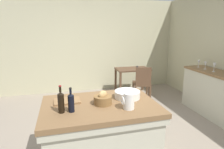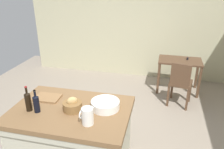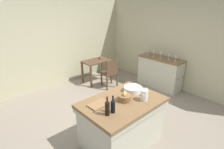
{
  "view_description": "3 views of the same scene",
  "coord_description": "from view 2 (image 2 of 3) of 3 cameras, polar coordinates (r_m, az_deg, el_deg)",
  "views": [
    {
      "loc": [
        -0.76,
        -2.88,
        1.8
      ],
      "look_at": [
        0.05,
        0.18,
        1.02
      ],
      "focal_mm": 30.42,
      "sensor_mm": 36.0,
      "label": 1
    },
    {
      "loc": [
        0.68,
        -2.79,
        2.32
      ],
      "look_at": [
        -0.01,
        0.16,
        1.01
      ],
      "focal_mm": 35.4,
      "sensor_mm": 36.0,
      "label": 2
    },
    {
      "loc": [
        -2.31,
        -2.55,
        2.44
      ],
      "look_at": [
        0.13,
        0.1,
        1.01
      ],
      "focal_mm": 28.62,
      "sensor_mm": 36.0,
      "label": 3
    }
  ],
  "objects": [
    {
      "name": "ground_plane",
      "position": [
        3.69,
        -0.37,
        -15.5
      ],
      "size": [
        6.76,
        6.76,
        0.0
      ],
      "primitive_type": "plane",
      "color": "gray"
    },
    {
      "name": "wine_bottle_dark",
      "position": [
        2.75,
        -18.97,
        -7.02
      ],
      "size": [
        0.07,
        0.07,
        0.29
      ],
      "color": "black",
      "rests_on": "island_table"
    },
    {
      "name": "wash_bowl",
      "position": [
        2.71,
        -1.74,
        -7.78
      ],
      "size": [
        0.35,
        0.35,
        0.1
      ],
      "primitive_type": "cylinder",
      "color": "white",
      "rests_on": "island_table"
    },
    {
      "name": "bread_basket",
      "position": [
        2.7,
        -10.17,
        -7.89
      ],
      "size": [
        0.23,
        0.23,
        0.18
      ],
      "color": "brown",
      "rests_on": "island_table"
    },
    {
      "name": "writing_desk",
      "position": [
        4.99,
        17.04,
        2.35
      ],
      "size": [
        0.91,
        0.58,
        0.78
      ],
      "color": "#513826",
      "rests_on": "ground"
    },
    {
      "name": "wall_back",
      "position": [
        5.53,
        6.06,
        12.66
      ],
      "size": [
        5.32,
        0.12,
        2.6
      ],
      "primitive_type": "cube",
      "color": "#B7B28E",
      "rests_on": "ground"
    },
    {
      "name": "island_table",
      "position": [
        2.99,
        -10.05,
        -15.26
      ],
      "size": [
        1.44,
        0.99,
        0.87
      ],
      "color": "brown",
      "rests_on": "ground"
    },
    {
      "name": "wooden_chair",
      "position": [
        4.42,
        17.24,
        -1.98
      ],
      "size": [
        0.48,
        0.48,
        0.92
      ],
      "color": "#513826",
      "rests_on": "ground"
    },
    {
      "name": "cutting_board",
      "position": [
        3.05,
        -16.29,
        -5.75
      ],
      "size": [
        0.33,
        0.24,
        0.02
      ],
      "primitive_type": "cube",
      "rotation": [
        0.0,
        0.0,
        0.02
      ],
      "color": "olive",
      "rests_on": "island_table"
    },
    {
      "name": "pitcher",
      "position": [
        2.43,
        -6.37,
        -10.56
      ],
      "size": [
        0.17,
        0.13,
        0.24
      ],
      "color": "white",
      "rests_on": "island_table"
    },
    {
      "name": "wine_bottle_amber",
      "position": [
        2.8,
        -20.86,
        -6.38
      ],
      "size": [
        0.07,
        0.07,
        0.32
      ],
      "color": "black",
      "rests_on": "island_table"
    }
  ]
}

